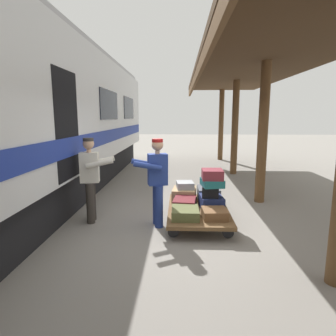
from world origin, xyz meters
TOP-DOWN VIEW (x-y plane):
  - ground_plane at (0.00, 0.00)m, footprint 60.00×60.00m
  - platform_canopy at (-1.84, 0.00)m, footprint 3.20×19.10m
  - luggage_cart at (-0.28, -0.39)m, footprint 1.20×2.14m
  - suitcase_slate_roller at (-0.55, -0.98)m, footprint 0.47×0.61m
  - suitcase_maroon_trunk at (-0.01, -0.39)m, footprint 0.50×0.65m
  - suitcase_navy_fabric at (-0.55, -0.39)m, footprint 0.49×0.62m
  - suitcase_tan_vintage at (-0.01, -0.98)m, footprint 0.56×0.67m
  - suitcase_olive_duffel at (-0.01, 0.19)m, footprint 0.50×0.59m
  - suitcase_brown_leather at (-0.55, 0.19)m, footprint 0.47×0.50m
  - suitcase_black_hardshell at (-0.52, -0.37)m, footprint 0.35×0.40m
  - suitcase_teal_softside at (-0.55, -0.33)m, footprint 0.47×0.54m
  - suitcase_burgundy_valise at (-0.55, -0.33)m, footprint 0.40×0.44m
  - suitcase_gray_aluminum at (-0.02, -1.00)m, footprint 0.41×0.45m
  - porter_in_overalls at (0.54, -0.10)m, footprint 0.73×0.55m
  - porter_by_door at (1.87, -0.27)m, footprint 0.70×0.49m

SIDE VIEW (x-z plane):
  - ground_plane at x=0.00m, z-range 0.00..0.00m
  - luggage_cart at x=-0.28m, z-range 0.10..0.37m
  - suitcase_brown_leather at x=-0.55m, z-range 0.27..0.44m
  - suitcase_olive_duffel at x=-0.01m, z-range 0.27..0.45m
  - suitcase_maroon_trunk at x=-0.01m, z-range 0.27..0.47m
  - suitcase_navy_fabric at x=-0.55m, z-range 0.27..0.53m
  - suitcase_tan_vintage at x=-0.01m, z-range 0.27..0.53m
  - suitcase_slate_roller at x=-0.55m, z-range 0.27..0.56m
  - suitcase_gray_aluminum at x=-0.02m, z-range 0.53..0.68m
  - suitcase_black_hardshell at x=-0.52m, z-range 0.53..0.75m
  - suitcase_teal_softside at x=-0.55m, z-range 0.75..0.89m
  - porter_in_overalls at x=0.54m, z-range 0.07..1.78m
  - porter_by_door at x=1.87m, z-range 0.07..1.78m
  - suitcase_burgundy_valise at x=-0.55m, z-range 0.89..1.08m
  - platform_canopy at x=-1.84m, z-range 1.51..5.07m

